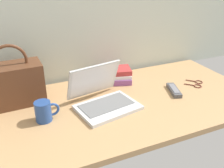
{
  "coord_description": "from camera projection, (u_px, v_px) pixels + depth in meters",
  "views": [
    {
      "loc": [
        -0.51,
        -1.07,
        0.72
      ],
      "look_at": [
        -0.04,
        0.0,
        0.15
      ],
      "focal_mm": 40.27,
      "sensor_mm": 36.0,
      "label": 1
    }
  ],
  "objects": [
    {
      "name": "desk",
      "position": [
        119.0,
        105.0,
        1.38
      ],
      "size": [
        1.6,
        0.76,
        0.03
      ],
      "color": "tan",
      "rests_on": "ground"
    },
    {
      "name": "laptop",
      "position": [
        103.0,
        97.0,
        1.33
      ],
      "size": [
        0.35,
        0.34,
        0.21
      ],
      "color": "silver",
      "rests_on": "desk"
    },
    {
      "name": "coffee_mug",
      "position": [
        44.0,
        111.0,
        1.2
      ],
      "size": [
        0.12,
        0.08,
        0.1
      ],
      "color": "#26478C",
      "rests_on": "desk"
    },
    {
      "name": "remote_control_near",
      "position": [
        174.0,
        90.0,
        1.48
      ],
      "size": [
        0.09,
        0.17,
        0.02
      ],
      "color": "#4C4C51",
      "rests_on": "desk"
    },
    {
      "name": "eyeglasses",
      "position": [
        198.0,
        84.0,
        1.57
      ],
      "size": [
        0.14,
        0.14,
        0.01
      ],
      "color": "#591E19",
      "rests_on": "desk"
    },
    {
      "name": "handbag",
      "position": [
        14.0,
        84.0,
        1.32
      ],
      "size": [
        0.3,
        0.17,
        0.33
      ],
      "color": "#59331E",
      "rests_on": "desk"
    },
    {
      "name": "book_stack",
      "position": [
        116.0,
        75.0,
        1.6
      ],
      "size": [
        0.22,
        0.21,
        0.09
      ],
      "color": "#8C4C8C",
      "rests_on": "desk"
    }
  ]
}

